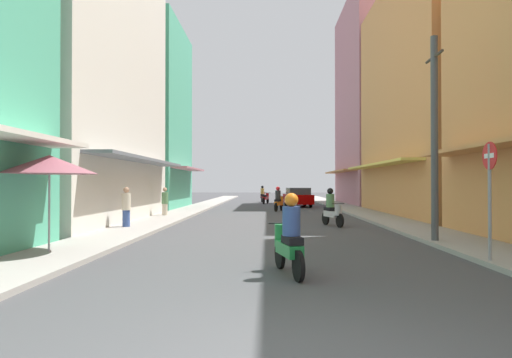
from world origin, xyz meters
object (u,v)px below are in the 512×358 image
object	(u,v)px
pedestrian_crossing	(165,202)
street_sign_no_entry	(490,185)
motorbike_red	(266,198)
parked_car	(298,197)
pedestrian_midway	(126,208)
vendor_umbrella	(49,165)
motorbike_maroon	(263,195)
motorbike_orange	(279,200)
motorbike_green	(289,238)
utility_pole	(434,138)
motorbike_silver	(332,209)

from	to	relation	value
pedestrian_crossing	street_sign_no_entry	world-z (taller)	street_sign_no_entry
street_sign_no_entry	pedestrian_crossing	bearing A→B (deg)	127.64
motorbike_red	parked_car	xyz separation A→B (m)	(2.47, -4.94, 0.24)
pedestrian_midway	vendor_umbrella	world-z (taller)	vendor_umbrella
pedestrian_crossing	motorbike_maroon	bearing A→B (deg)	75.70
motorbike_orange	parked_car	distance (m)	5.61
motorbike_green	motorbike_red	bearing A→B (deg)	91.08
motorbike_red	street_sign_no_entry	distance (m)	29.24
motorbike_maroon	utility_pole	bearing A→B (deg)	-79.57
pedestrian_crossing	vendor_umbrella	size ratio (longest dim) A/B	0.64
parked_car	utility_pole	xyz separation A→B (m)	(2.52, -20.57, 2.35)
motorbike_green	parked_car	bearing A→B (deg)	85.62
motorbike_silver	parked_car	world-z (taller)	motorbike_silver
motorbike_orange	motorbike_maroon	bearing A→B (deg)	94.99
motorbike_silver	pedestrian_midway	bearing A→B (deg)	-168.39
motorbike_red	motorbike_maroon	xyz separation A→B (m)	(-0.33, 3.34, 0.20)
vendor_umbrella	street_sign_no_entry	distance (m)	10.04
pedestrian_crossing	street_sign_no_entry	size ratio (longest dim) A/B	0.59
motorbike_green	motorbike_maroon	size ratio (longest dim) A/B	0.98
motorbike_green	pedestrian_midway	xyz separation A→B (m)	(-5.80, 8.04, 0.11)
motorbike_red	motorbike_green	xyz separation A→B (m)	(0.56, -29.81, 0.20)
pedestrian_midway	utility_pole	distance (m)	11.12
motorbike_silver	street_sign_no_entry	world-z (taller)	street_sign_no_entry
motorbike_silver	motorbike_green	distance (m)	9.96
motorbike_red	parked_car	bearing A→B (deg)	-63.49
motorbike_maroon	parked_car	xyz separation A→B (m)	(2.79, -8.29, 0.04)
motorbike_red	utility_pole	distance (m)	26.12
motorbike_red	motorbike_maroon	distance (m)	3.37
motorbike_orange	vendor_umbrella	xyz separation A→B (m)	(-5.96, -17.56, 1.51)
motorbike_maroon	motorbike_green	bearing A→B (deg)	-88.47
motorbike_orange	utility_pole	bearing A→B (deg)	-74.84
motorbike_silver	motorbike_orange	world-z (taller)	same
motorbike_red	motorbike_orange	world-z (taller)	motorbike_orange
motorbike_silver	motorbike_red	bearing A→B (deg)	98.00
motorbike_red	street_sign_no_entry	size ratio (longest dim) A/B	0.66
motorbike_red	motorbike_silver	distance (m)	20.32
motorbike_silver	motorbike_maroon	world-z (taller)	same
motorbike_orange	vendor_umbrella	bearing A→B (deg)	-108.77
pedestrian_midway	pedestrian_crossing	world-z (taller)	pedestrian_midway
utility_pole	pedestrian_midway	bearing A→B (deg)	159.92
motorbike_orange	pedestrian_midway	bearing A→B (deg)	-118.06
parked_car	utility_pole	world-z (taller)	utility_pole
motorbike_silver	motorbike_green	bearing A→B (deg)	-103.16
street_sign_no_entry	utility_pole	bearing A→B (deg)	88.26
motorbike_green	vendor_umbrella	bearing A→B (deg)	161.12
motorbike_maroon	parked_car	bearing A→B (deg)	-71.38
motorbike_orange	motorbike_maroon	xyz separation A→B (m)	(-1.19, 13.67, 0.00)
motorbike_maroon	vendor_umbrella	bearing A→B (deg)	-98.69
pedestrian_crossing	utility_pole	size ratio (longest dim) A/B	0.26
pedestrian_crossing	motorbike_green	bearing A→B (deg)	-67.77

